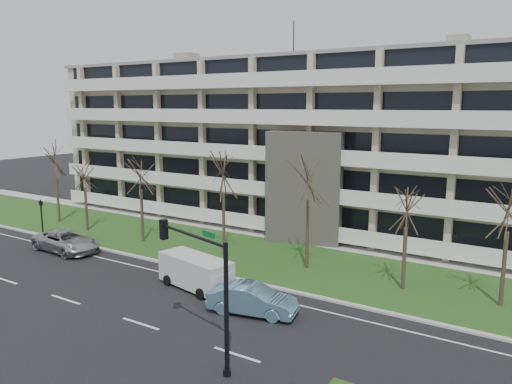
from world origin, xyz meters
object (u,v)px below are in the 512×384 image
Objects in this scene: traffic_signal at (202,277)px; pedestrian_signal at (41,213)px; blue_sedan at (252,300)px; white_van at (196,270)px; silver_pickup at (66,241)px.

traffic_signal reaches higher than pedestrian_signal.
blue_sedan is 5.11m from white_van.
blue_sedan is at bearing 0.32° from pedestrian_signal.
white_van is 19.21m from pedestrian_signal.
blue_sedan is 6.17m from traffic_signal.
white_van reaches higher than blue_sedan.
traffic_signal is at bearing -10.75° from pedestrian_signal.
blue_sedan is (18.26, -2.08, -0.02)m from silver_pickup.
pedestrian_signal reaches higher than blue_sedan.
silver_pickup is 0.99× the size of traffic_signal.
pedestrian_signal is (-23.93, 3.97, 1.21)m from blue_sedan.
silver_pickup is at bearing -8.69° from pedestrian_signal.
traffic_signal is 26.54m from pedestrian_signal.
pedestrian_signal reaches higher than white_van.
pedestrian_signal is at bearing 68.29° from blue_sedan.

